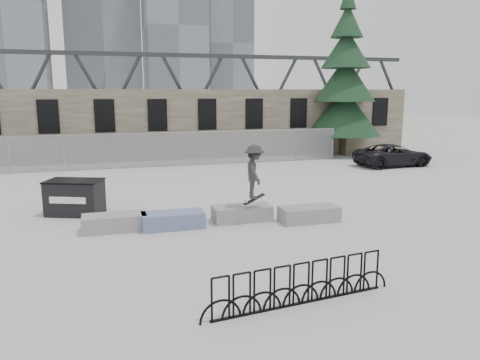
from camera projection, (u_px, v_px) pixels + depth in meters
name	position (u px, v px, depth m)	size (l,w,h in m)	color
ground	(212.00, 223.00, 15.80)	(120.00, 120.00, 0.00)	#B7B7B2
stone_wall	(156.00, 124.00, 30.67)	(36.00, 2.58, 4.50)	#625A48
chainlink_fence	(163.00, 149.00, 27.38)	(22.06, 0.06, 2.02)	gray
planter_far_left	(114.00, 222.00, 14.93)	(2.00, 0.90, 0.52)	gray
planter_center_left	(173.00, 219.00, 15.20)	(2.00, 0.90, 0.52)	#34519C
planter_center_right	(242.00, 213.00, 16.06)	(2.00, 0.90, 0.52)	gray
planter_offset	(309.00, 213.00, 15.95)	(2.00, 0.90, 0.52)	gray
dumpster	(75.00, 197.00, 16.80)	(2.22, 1.80, 1.26)	black
bike_rack	(301.00, 284.00, 9.72)	(4.46, 0.61, 0.90)	black
spruce_tree	(345.00, 85.00, 31.77)	(5.02, 5.02, 11.50)	#38281E
skyline_towers	(107.00, 13.00, 99.97)	(58.00, 28.00, 48.00)	slate
truss_bridge	(193.00, 93.00, 69.61)	(70.00, 3.00, 9.80)	#2D3033
suv	(393.00, 155.00, 27.73)	(2.16, 4.69, 1.30)	black
skateboarder	(254.00, 172.00, 15.54)	(0.82, 1.25, 2.01)	#2B2C2E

